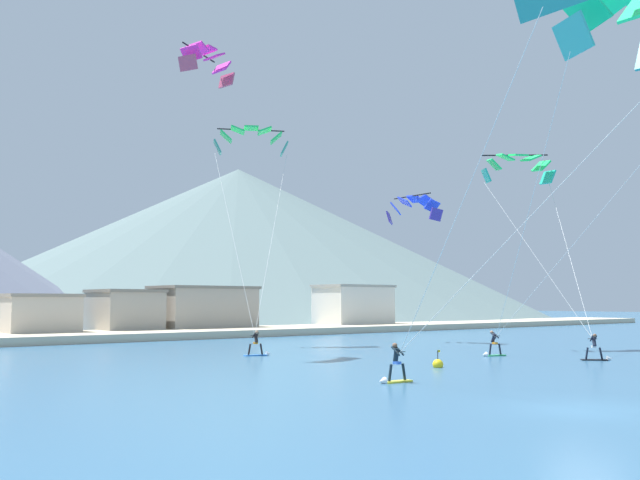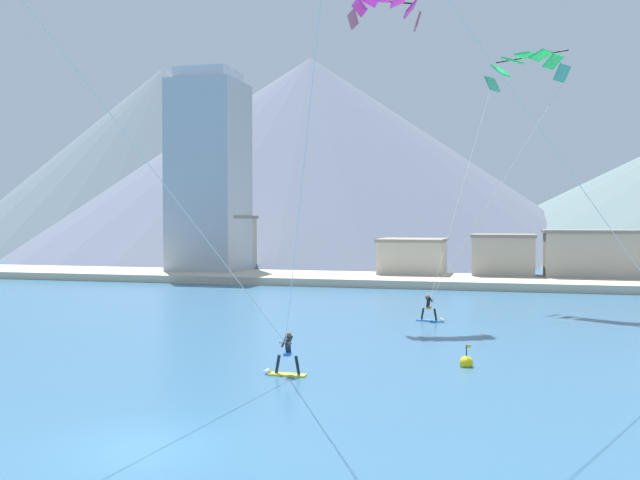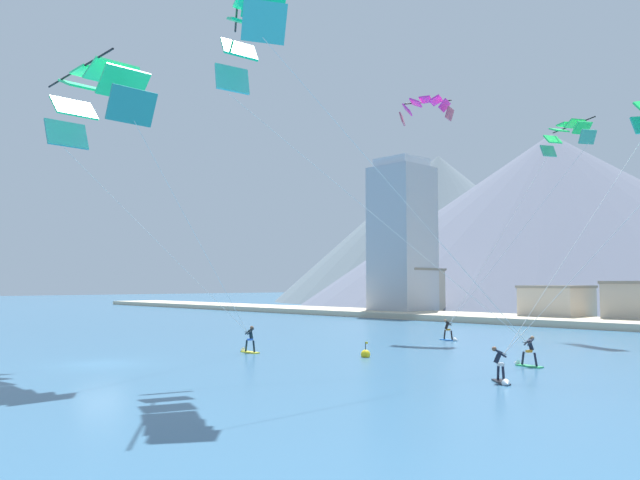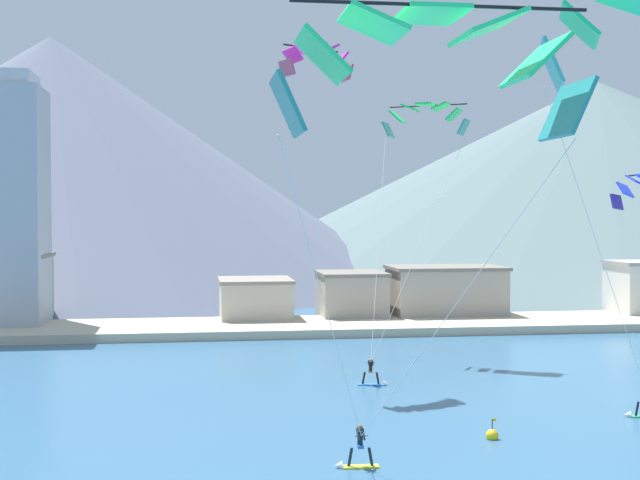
{
  "view_description": "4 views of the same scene",
  "coord_description": "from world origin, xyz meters",
  "px_view_note": "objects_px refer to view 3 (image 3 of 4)",
  "views": [
    {
      "loc": [
        -20.88,
        -12.44,
        3.43
      ],
      "look_at": [
        3.82,
        17.69,
        6.77
      ],
      "focal_mm": 40.0,
      "sensor_mm": 36.0,
      "label": 1
    },
    {
      "loc": [
        9.1,
        -16.69,
        5.97
      ],
      "look_at": [
        0.23,
        16.71,
        4.96
      ],
      "focal_mm": 40.0,
      "sensor_mm": 36.0,
      "label": 2
    },
    {
      "loc": [
        32.01,
        -14.87,
        4.28
      ],
      "look_at": [
        -0.14,
        16.17,
        7.41
      ],
      "focal_mm": 35.0,
      "sensor_mm": 36.0,
      "label": 3
    },
    {
      "loc": [
        -5.41,
        -24.52,
        9.9
      ],
      "look_at": [
        0.15,
        14.34,
        8.66
      ],
      "focal_mm": 50.0,
      "sensor_mm": 36.0,
      "label": 4
    }
  ],
  "objects_px": {
    "kitesurfer_near_lead": "(450,334)",
    "parafoil_kite_near_trail": "(97,96)",
    "parafoil_kite_far_left": "(252,28)",
    "race_marker_buoy": "(365,354)",
    "kitesurfer_near_trail": "(248,344)",
    "kitesurfer_far_left": "(526,357)",
    "kitesurfer_mid_center": "(501,373)",
    "parafoil_kite_distant_high_outer": "(426,107)",
    "parafoil_kite_near_lead": "(566,135)"
  },
  "relations": [
    {
      "from": "parafoil_kite_distant_high_outer",
      "to": "parafoil_kite_near_trail",
      "type": "bearing_deg",
      "value": -91.52
    },
    {
      "from": "kitesurfer_near_lead",
      "to": "kitesurfer_mid_center",
      "type": "relative_size",
      "value": 1.09
    },
    {
      "from": "kitesurfer_far_left",
      "to": "parafoil_kite_distant_high_outer",
      "type": "bearing_deg",
      "value": 142.17
    },
    {
      "from": "kitesurfer_near_lead",
      "to": "parafoil_kite_far_left",
      "type": "height_order",
      "value": "parafoil_kite_far_left"
    },
    {
      "from": "kitesurfer_near_trail",
      "to": "kitesurfer_mid_center",
      "type": "relative_size",
      "value": 1.07
    },
    {
      "from": "parafoil_kite_near_lead",
      "to": "parafoil_kite_distant_high_outer",
      "type": "relative_size",
      "value": 3.56
    },
    {
      "from": "parafoil_kite_near_trail",
      "to": "race_marker_buoy",
      "type": "relative_size",
      "value": 13.73
    },
    {
      "from": "kitesurfer_near_lead",
      "to": "kitesurfer_mid_center",
      "type": "height_order",
      "value": "kitesurfer_near_lead"
    },
    {
      "from": "kitesurfer_near_trail",
      "to": "parafoil_kite_far_left",
      "type": "relative_size",
      "value": 0.11
    },
    {
      "from": "kitesurfer_near_trail",
      "to": "race_marker_buoy",
      "type": "xyz_separation_m",
      "value": [
        6.71,
        3.42,
        -0.34
      ]
    },
    {
      "from": "kitesurfer_near_lead",
      "to": "kitesurfer_near_trail",
      "type": "distance_m",
      "value": 16.39
    },
    {
      "from": "kitesurfer_mid_center",
      "to": "kitesurfer_far_left",
      "type": "xyz_separation_m",
      "value": [
        -2.01,
        5.98,
        0.01
      ]
    },
    {
      "from": "kitesurfer_near_trail",
      "to": "race_marker_buoy",
      "type": "height_order",
      "value": "kitesurfer_near_trail"
    },
    {
      "from": "kitesurfer_far_left",
      "to": "parafoil_kite_far_left",
      "type": "relative_size",
      "value": 0.11
    },
    {
      "from": "kitesurfer_mid_center",
      "to": "parafoil_kite_far_left",
      "type": "xyz_separation_m",
      "value": [
        -8.21,
        -7.27,
        15.58
      ]
    },
    {
      "from": "parafoil_kite_near_trail",
      "to": "parafoil_kite_distant_high_outer",
      "type": "bearing_deg",
      "value": 88.48
    },
    {
      "from": "kitesurfer_mid_center",
      "to": "parafoil_kite_near_trail",
      "type": "bearing_deg",
      "value": -148.08
    },
    {
      "from": "kitesurfer_near_trail",
      "to": "kitesurfer_far_left",
      "type": "height_order",
      "value": "kitesurfer_near_trail"
    },
    {
      "from": "kitesurfer_mid_center",
      "to": "parafoil_kite_near_lead",
      "type": "height_order",
      "value": "parafoil_kite_near_lead"
    },
    {
      "from": "kitesurfer_far_left",
      "to": "parafoil_kite_near_trail",
      "type": "height_order",
      "value": "parafoil_kite_near_trail"
    },
    {
      "from": "kitesurfer_near_lead",
      "to": "kitesurfer_far_left",
      "type": "relative_size",
      "value": 1.0
    },
    {
      "from": "kitesurfer_near_lead",
      "to": "kitesurfer_far_left",
      "type": "distance_m",
      "value": 14.62
    },
    {
      "from": "kitesurfer_near_lead",
      "to": "parafoil_kite_near_lead",
      "type": "xyz_separation_m",
      "value": [
        5.3,
        9.03,
        15.84
      ]
    },
    {
      "from": "kitesurfer_far_left",
      "to": "parafoil_kite_distant_high_outer",
      "type": "xyz_separation_m",
      "value": [
        -14.26,
        11.08,
        18.39
      ]
    },
    {
      "from": "kitesurfer_near_lead",
      "to": "parafoil_kite_near_lead",
      "type": "relative_size",
      "value": 0.11
    },
    {
      "from": "kitesurfer_near_lead",
      "to": "parafoil_kite_distant_high_outer",
      "type": "distance_m",
      "value": 18.72
    },
    {
      "from": "kitesurfer_near_trail",
      "to": "parafoil_kite_distant_high_outer",
      "type": "distance_m",
      "value": 25.37
    },
    {
      "from": "kitesurfer_far_left",
      "to": "kitesurfer_near_lead",
      "type": "bearing_deg",
      "value": 139.62
    },
    {
      "from": "kitesurfer_near_lead",
      "to": "kitesurfer_mid_center",
      "type": "bearing_deg",
      "value": -49.61
    },
    {
      "from": "kitesurfer_near_lead",
      "to": "parafoil_kite_near_trail",
      "type": "bearing_deg",
      "value": -98.44
    },
    {
      "from": "parafoil_kite_near_trail",
      "to": "parafoil_kite_far_left",
      "type": "distance_m",
      "value": 9.61
    },
    {
      "from": "parafoil_kite_far_left",
      "to": "kitesurfer_near_lead",
      "type": "bearing_deg",
      "value": 102.24
    },
    {
      "from": "kitesurfer_near_trail",
      "to": "parafoil_kite_far_left",
      "type": "xyz_separation_m",
      "value": [
        8.99,
        -6.84,
        15.53
      ]
    },
    {
      "from": "parafoil_kite_near_lead",
      "to": "parafoil_kite_far_left",
      "type": "relative_size",
      "value": 0.99
    },
    {
      "from": "parafoil_kite_near_trail",
      "to": "race_marker_buoy",
      "type": "distance_m",
      "value": 20.51
    },
    {
      "from": "parafoil_kite_near_lead",
      "to": "kitesurfer_near_trail",
      "type": "bearing_deg",
      "value": -110.6
    },
    {
      "from": "kitesurfer_near_lead",
      "to": "parafoil_kite_distant_high_outer",
      "type": "height_order",
      "value": "parafoil_kite_distant_high_outer"
    },
    {
      "from": "parafoil_kite_far_left",
      "to": "race_marker_buoy",
      "type": "relative_size",
      "value": 15.8
    },
    {
      "from": "kitesurfer_near_lead",
      "to": "parafoil_kite_distant_high_outer",
      "type": "relative_size",
      "value": 0.4
    },
    {
      "from": "kitesurfer_near_lead",
      "to": "parafoil_kite_near_trail",
      "type": "xyz_separation_m",
      "value": [
        -3.86,
        -26.05,
        13.6
      ]
    },
    {
      "from": "race_marker_buoy",
      "to": "kitesurfer_near_lead",
      "type": "bearing_deg",
      "value": 102.02
    },
    {
      "from": "parafoil_kite_near_trail",
      "to": "parafoil_kite_far_left",
      "type": "bearing_deg",
      "value": 20.7
    },
    {
      "from": "kitesurfer_near_trail",
      "to": "parafoil_kite_near_lead",
      "type": "bearing_deg",
      "value": 69.4
    },
    {
      "from": "kitesurfer_far_left",
      "to": "parafoil_kite_near_lead",
      "type": "distance_m",
      "value": 25.05
    },
    {
      "from": "race_marker_buoy",
      "to": "kitesurfer_mid_center",
      "type": "bearing_deg",
      "value": -15.9
    },
    {
      "from": "parafoil_kite_near_lead",
      "to": "race_marker_buoy",
      "type": "distance_m",
      "value": 27.01
    },
    {
      "from": "kitesurfer_near_lead",
      "to": "race_marker_buoy",
      "type": "relative_size",
      "value": 1.75
    },
    {
      "from": "kitesurfer_near_trail",
      "to": "parafoil_kite_distant_high_outer",
      "type": "xyz_separation_m",
      "value": [
        0.93,
        17.49,
        18.36
      ]
    },
    {
      "from": "kitesurfer_mid_center",
      "to": "parafoil_kite_distant_high_outer",
      "type": "xyz_separation_m",
      "value": [
        -16.27,
        17.06,
        18.41
      ]
    },
    {
      "from": "kitesurfer_far_left",
      "to": "parafoil_kite_near_lead",
      "type": "bearing_deg",
      "value": 107.49
    }
  ]
}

